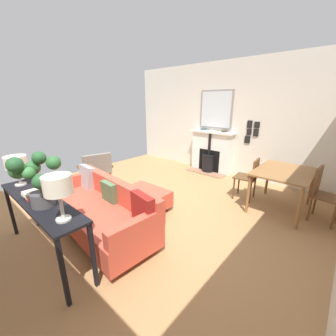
{
  "coord_description": "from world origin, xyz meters",
  "views": [
    {
      "loc": [
        2.4,
        2.63,
        1.89
      ],
      "look_at": [
        -0.46,
        0.13,
        0.66
      ],
      "focal_mm": 22.22,
      "sensor_mm": 36.0,
      "label": 1
    }
  ],
  "objects_px": {
    "mantel_bowl_near": "(203,129)",
    "table_lamp_near_end": "(16,163)",
    "book_stack": "(35,193)",
    "dining_table": "(284,175)",
    "table_lamp_far_end": "(58,186)",
    "armchair_accent": "(96,168)",
    "console_table": "(40,207)",
    "fireplace": "(211,154)",
    "sofa": "(101,210)",
    "dining_chair_by_back_wall": "(322,190)",
    "dining_chair_near_fireplace": "(250,175)",
    "ottoman": "(145,198)",
    "mantel_bowl_far": "(224,131)",
    "potted_plant": "(35,176)"
  },
  "relations": [
    {
      "from": "fireplace",
      "to": "dining_chair_by_back_wall",
      "type": "bearing_deg",
      "value": 67.99
    },
    {
      "from": "fireplace",
      "to": "dining_chair_by_back_wall",
      "type": "height_order",
      "value": "fireplace"
    },
    {
      "from": "potted_plant",
      "to": "dining_table",
      "type": "distance_m",
      "value": 3.72
    },
    {
      "from": "mantel_bowl_far",
      "to": "dining_table",
      "type": "distance_m",
      "value": 2.11
    },
    {
      "from": "mantel_bowl_near",
      "to": "table_lamp_far_end",
      "type": "xyz_separation_m",
      "value": [
        4.36,
        1.17,
        0.0
      ]
    },
    {
      "from": "armchair_accent",
      "to": "console_table",
      "type": "relative_size",
      "value": 0.45
    },
    {
      "from": "mantel_bowl_near",
      "to": "book_stack",
      "type": "height_order",
      "value": "mantel_bowl_near"
    },
    {
      "from": "mantel_bowl_near",
      "to": "dining_chair_by_back_wall",
      "type": "distance_m",
      "value": 3.18
    },
    {
      "from": "table_lamp_near_end",
      "to": "book_stack",
      "type": "bearing_deg",
      "value": 90.39
    },
    {
      "from": "sofa",
      "to": "table_lamp_far_end",
      "type": "relative_size",
      "value": 4.67
    },
    {
      "from": "dining_table",
      "to": "table_lamp_near_end",
      "type": "bearing_deg",
      "value": -37.74
    },
    {
      "from": "mantel_bowl_far",
      "to": "book_stack",
      "type": "height_order",
      "value": "mantel_bowl_far"
    },
    {
      "from": "console_table",
      "to": "book_stack",
      "type": "height_order",
      "value": "book_stack"
    },
    {
      "from": "mantel_bowl_near",
      "to": "ottoman",
      "type": "relative_size",
      "value": 0.18
    },
    {
      "from": "table_lamp_far_end",
      "to": "dining_chair_near_fireplace",
      "type": "relative_size",
      "value": 0.54
    },
    {
      "from": "dining_chair_by_back_wall",
      "to": "sofa",
      "type": "bearing_deg",
      "value": -44.01
    },
    {
      "from": "table_lamp_far_end",
      "to": "potted_plant",
      "type": "relative_size",
      "value": 0.77
    },
    {
      "from": "armchair_accent",
      "to": "dining_chair_by_back_wall",
      "type": "distance_m",
      "value": 4.3
    },
    {
      "from": "sofa",
      "to": "dining_chair_near_fireplace",
      "type": "bearing_deg",
      "value": 153.09
    },
    {
      "from": "table_lamp_far_end",
      "to": "dining_table",
      "type": "bearing_deg",
      "value": 160.03
    },
    {
      "from": "table_lamp_near_end",
      "to": "dining_chair_by_back_wall",
      "type": "height_order",
      "value": "table_lamp_near_end"
    },
    {
      "from": "mantel_bowl_near",
      "to": "table_lamp_near_end",
      "type": "relative_size",
      "value": 0.38
    },
    {
      "from": "table_lamp_near_end",
      "to": "dining_table",
      "type": "distance_m",
      "value": 4.14
    },
    {
      "from": "table_lamp_far_end",
      "to": "ottoman",
      "type": "bearing_deg",
      "value": -158.5
    },
    {
      "from": "mantel_bowl_far",
      "to": "ottoman",
      "type": "height_order",
      "value": "mantel_bowl_far"
    },
    {
      "from": "console_table",
      "to": "table_lamp_near_end",
      "type": "bearing_deg",
      "value": -90.0
    },
    {
      "from": "sofa",
      "to": "ottoman",
      "type": "bearing_deg",
      "value": 178.33
    },
    {
      "from": "console_table",
      "to": "dining_table",
      "type": "xyz_separation_m",
      "value": [
        -3.26,
        1.85,
        -0.05
      ]
    },
    {
      "from": "potted_plant",
      "to": "dining_chair_near_fireplace",
      "type": "relative_size",
      "value": 0.7
    },
    {
      "from": "fireplace",
      "to": "dining_table",
      "type": "bearing_deg",
      "value": 62.5
    },
    {
      "from": "mantel_bowl_far",
      "to": "sofa",
      "type": "height_order",
      "value": "mantel_bowl_far"
    },
    {
      "from": "table_lamp_far_end",
      "to": "dining_chair_by_back_wall",
      "type": "height_order",
      "value": "table_lamp_far_end"
    },
    {
      "from": "table_lamp_far_end",
      "to": "sofa",
      "type": "bearing_deg",
      "value": -138.91
    },
    {
      "from": "table_lamp_far_end",
      "to": "book_stack",
      "type": "relative_size",
      "value": 1.88
    },
    {
      "from": "fireplace",
      "to": "dining_chair_near_fireplace",
      "type": "xyz_separation_m",
      "value": [
        1.06,
        1.48,
        0.01
      ]
    },
    {
      "from": "mantel_bowl_near",
      "to": "dining_chair_near_fireplace",
      "type": "relative_size",
      "value": 0.18
    },
    {
      "from": "fireplace",
      "to": "console_table",
      "type": "relative_size",
      "value": 0.68
    },
    {
      "from": "ottoman",
      "to": "armchair_accent",
      "type": "bearing_deg",
      "value": -89.84
    },
    {
      "from": "mantel_bowl_far",
      "to": "mantel_bowl_near",
      "type": "bearing_deg",
      "value": -90.0
    },
    {
      "from": "console_table",
      "to": "table_lamp_near_end",
      "type": "relative_size",
      "value": 4.37
    },
    {
      "from": "table_lamp_far_end",
      "to": "dining_chair_near_fireplace",
      "type": "height_order",
      "value": "table_lamp_far_end"
    },
    {
      "from": "mantel_bowl_near",
      "to": "sofa",
      "type": "height_order",
      "value": "mantel_bowl_near"
    },
    {
      "from": "dining_table",
      "to": "book_stack",
      "type": "bearing_deg",
      "value": -31.24
    },
    {
      "from": "sofa",
      "to": "fireplace",
      "type": "bearing_deg",
      "value": -176.64
    },
    {
      "from": "ottoman",
      "to": "table_lamp_far_end",
      "type": "height_order",
      "value": "table_lamp_far_end"
    },
    {
      "from": "mantel_bowl_near",
      "to": "potted_plant",
      "type": "distance_m",
      "value": 4.45
    },
    {
      "from": "mantel_bowl_far",
      "to": "ottoman",
      "type": "relative_size",
      "value": 0.18
    },
    {
      "from": "ottoman",
      "to": "dining_chair_near_fireplace",
      "type": "bearing_deg",
      "value": 142.81
    },
    {
      "from": "dining_table",
      "to": "table_lamp_far_end",
      "type": "bearing_deg",
      "value": -19.97
    },
    {
      "from": "sofa",
      "to": "book_stack",
      "type": "xyz_separation_m",
      "value": [
        0.76,
        -0.12,
        0.49
      ]
    }
  ]
}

